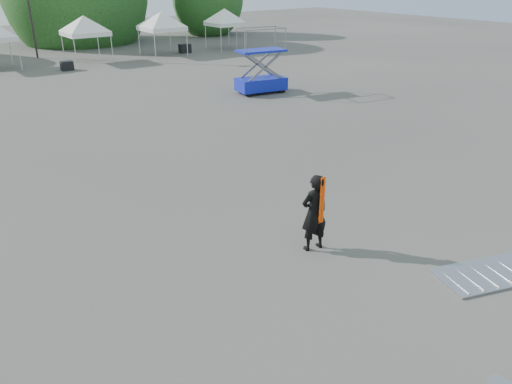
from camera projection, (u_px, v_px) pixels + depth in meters
ground at (245, 215)px, 14.21m from camera, size 120.00×120.00×0.00m
tent_f at (84, 19)px, 36.08m from camera, size 4.12×4.12×3.88m
tent_g at (161, 15)px, 39.12m from camera, size 4.26×4.26×3.88m
tent_h at (224, 12)px, 42.44m from camera, size 3.75×3.75×3.88m
man at (314, 213)px, 12.10m from camera, size 0.79×0.58×1.98m
scissor_lift at (261, 61)px, 27.45m from camera, size 2.91×1.79×3.51m
barrier_mid at (488, 274)px, 11.38m from camera, size 2.65×1.91×0.08m
crate_mid at (67, 66)px, 34.29m from camera, size 0.83×0.66×0.62m
crate_east at (185, 48)px, 41.45m from camera, size 0.98×0.81×0.70m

